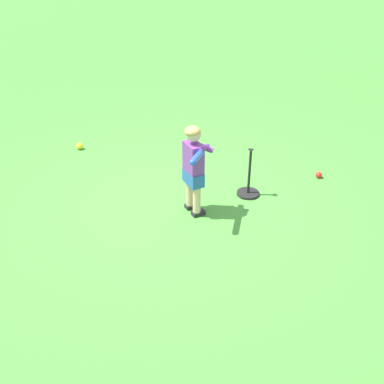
# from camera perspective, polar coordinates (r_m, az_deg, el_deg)

# --- Properties ---
(ground_plane) EXTENTS (40.00, 40.00, 0.00)m
(ground_plane) POSITION_cam_1_polar(r_m,az_deg,el_deg) (5.72, -3.16, -1.66)
(ground_plane) COLOR #479338
(child_batter) EXTENTS (0.36, 0.63, 1.08)m
(child_batter) POSITION_cam_1_polar(r_m,az_deg,el_deg) (5.27, 0.24, 3.50)
(child_batter) COLOR #232328
(child_batter) RESTS_ON ground
(play_ball_far_left) EXTENTS (0.09, 0.09, 0.09)m
(play_ball_far_left) POSITION_cam_1_polar(r_m,az_deg,el_deg) (6.50, 14.87, 2.00)
(play_ball_far_left) COLOR red
(play_ball_far_left) RESTS_ON ground
(play_ball_by_bucket) EXTENTS (0.10, 0.10, 0.10)m
(play_ball_by_bucket) POSITION_cam_1_polar(r_m,az_deg,el_deg) (7.22, -13.27, 5.35)
(play_ball_by_bucket) COLOR yellow
(play_ball_by_bucket) RESTS_ON ground
(batting_tee) EXTENTS (0.28, 0.28, 0.62)m
(batting_tee) POSITION_cam_1_polar(r_m,az_deg,el_deg) (5.92, 6.74, 0.58)
(batting_tee) COLOR black
(batting_tee) RESTS_ON ground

